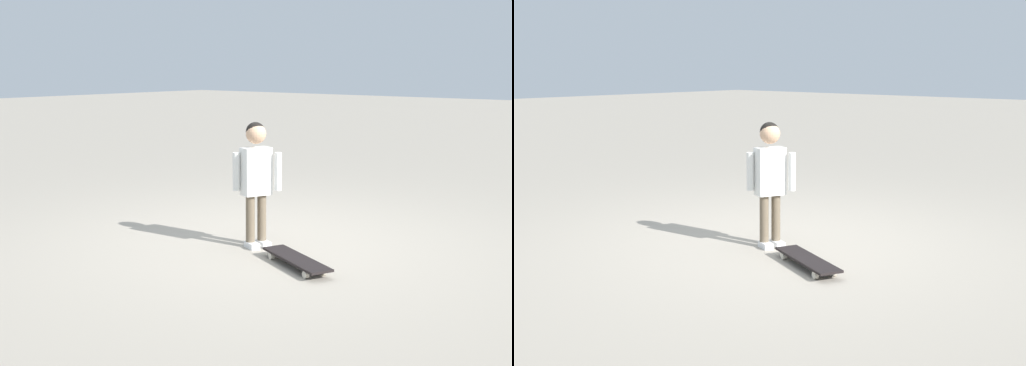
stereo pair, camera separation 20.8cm
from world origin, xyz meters
TOP-DOWN VIEW (x-y plane):
  - ground_plane at (0.00, 0.00)m, footprint 50.00×50.00m
  - child_person at (-0.04, 0.21)m, footprint 0.33×0.29m
  - skateboard at (-0.65, 0.46)m, footprint 0.77×0.48m

SIDE VIEW (x-z plane):
  - ground_plane at x=0.00m, z-range 0.00..0.00m
  - skateboard at x=-0.65m, z-range 0.02..0.10m
  - child_person at x=-0.04m, z-range 0.13..1.19m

